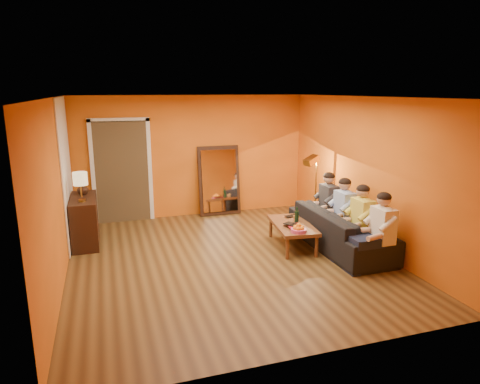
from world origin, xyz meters
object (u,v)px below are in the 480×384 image
object	(u,v)px
table_lamp	(81,187)
vase	(83,189)
floor_lamp	(316,193)
sideboard	(85,220)
coffee_table	(292,235)
person_far_right	(329,204)
wine_bottle	(297,216)
dog	(326,232)
laptop	(294,217)
sofa	(340,229)
person_mid_right	(344,212)
person_far_left	(382,231)
mirror_frame	(219,180)
person_mid_left	(362,221)
tumbler	(296,218)

from	to	relation	value
table_lamp	vase	xyz separation A→B (m)	(0.00, 0.55, -0.15)
floor_lamp	vase	xyz separation A→B (m)	(-4.34, 0.74, 0.24)
sideboard	coffee_table	world-z (taller)	sideboard
person_far_right	wine_bottle	world-z (taller)	person_far_right
vase	dog	bearing A→B (deg)	-25.07
floor_lamp	laptop	distance (m)	0.87
sideboard	floor_lamp	size ratio (longest dim) A/B	0.82
sofa	dog	distance (m)	0.26
person_mid_right	wine_bottle	xyz separation A→B (m)	(-0.84, 0.16, -0.03)
coffee_table	person_far_left	xyz separation A→B (m)	(0.89, -1.31, 0.40)
mirror_frame	sideboard	xyz separation A→B (m)	(-2.79, -1.08, -0.34)
table_lamp	sofa	distance (m)	4.50
person_mid_left	tumbler	size ratio (longest dim) A/B	11.00
mirror_frame	person_far_right	size ratio (longest dim) A/B	1.25
dog	laptop	world-z (taller)	dog
person_far_left	person_far_right	size ratio (longest dim) A/B	1.00
wine_bottle	sideboard	bearing A→B (deg)	159.04
mirror_frame	sofa	distance (m)	3.08
mirror_frame	person_mid_right	bearing A→B (deg)	-58.61
coffee_table	person_far_right	xyz separation A→B (m)	(0.89, 0.34, 0.40)
mirror_frame	dog	xyz separation A→B (m)	(1.19, -2.69, -0.45)
sideboard	person_mid_left	bearing A→B (deg)	-25.23
dog	vase	world-z (taller)	vase
table_lamp	laptop	size ratio (longest dim) A/B	1.69
tumbler	laptop	distance (m)	0.24
floor_lamp	tumbler	bearing A→B (deg)	-155.45
dog	wine_bottle	xyz separation A→B (m)	(-0.45, 0.26, 0.26)
person_far_left	wine_bottle	xyz separation A→B (m)	(-0.84, 1.26, -0.03)
sideboard	tumbler	xyz separation A→B (m)	(3.60, -1.18, 0.05)
floor_lamp	sideboard	bearing A→B (deg)	154.94
person_mid_right	laptop	world-z (taller)	person_mid_right
tumbler	vase	distance (m)	3.90
coffee_table	vase	bearing A→B (deg)	163.46
person_far_left	vase	size ratio (longest dim) A/B	5.74
person_mid_right	floor_lamp	bearing A→B (deg)	91.68
person_far_right	tumbler	size ratio (longest dim) A/B	11.00
sofa	laptop	distance (m)	0.88
sideboard	coffee_table	distance (m)	3.72
wine_bottle	laptop	xyz separation A→B (m)	(0.13, 0.40, -0.14)
tumbler	person_mid_left	bearing A→B (deg)	-48.69
mirror_frame	vase	bearing A→B (deg)	-163.43
sideboard	dog	distance (m)	4.29
person_far_left	person_mid_left	distance (m)	0.55
sofa	coffee_table	distance (m)	0.83
mirror_frame	tumbler	distance (m)	2.42
mirror_frame	tumbler	world-z (taller)	mirror_frame
tumbler	table_lamp	bearing A→B (deg)	166.23
sofa	wine_bottle	distance (m)	0.79
vase	sofa	bearing A→B (deg)	-23.68
wine_bottle	tumbler	world-z (taller)	wine_bottle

